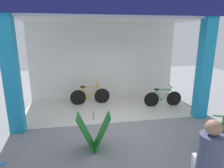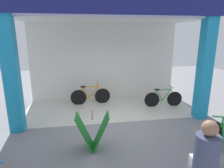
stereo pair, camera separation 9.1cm
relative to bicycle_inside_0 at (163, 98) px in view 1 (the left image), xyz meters
name	(u,v)px [view 1 (the left image)]	position (x,y,z in m)	size (l,w,h in m)	color
ground_plane	(116,123)	(-2.15, -1.18, -0.34)	(20.68, 20.68, 0.00)	gray
shop_facade	(108,50)	(-2.15, 0.28, 1.92)	(6.54, 3.05, 4.21)	beige
bicycle_inside_0	(163,98)	(0.00, 0.00, 0.00)	(1.53, 0.42, 0.84)	black
bicycle_inside_1	(90,96)	(-2.84, 0.75, 0.02)	(1.63, 0.45, 0.89)	black
sandwich_board_sign	(94,132)	(-2.96, -2.51, 0.13)	(0.85, 0.56, 0.94)	#197226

